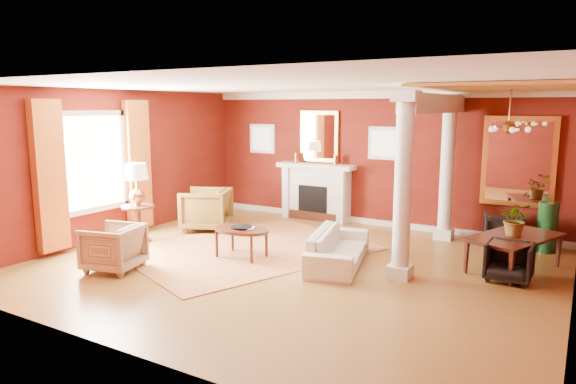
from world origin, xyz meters
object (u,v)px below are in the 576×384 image
Objects in this scene: armchair_stripe at (113,245)px; side_table at (137,189)px; armchair_leopard at (206,207)px; sofa at (339,242)px; coffee_table at (241,231)px; dining_table at (516,243)px.

side_table reaches higher than armchair_stripe.
side_table is at bearing -42.00° from armchair_leopard.
armchair_leopard is (-3.43, 0.79, 0.10)m from sofa.
coffee_table is 2.38m from side_table.
dining_table reaches higher than sofa.
armchair_leopard is at bearing 175.21° from armchair_stripe.
armchair_stripe is at bearing 141.94° from dining_table.
armchair_stripe is 6.36m from dining_table.
armchair_stripe reaches higher than sofa.
sofa reaches higher than coffee_table.
sofa is 4.01m from side_table.
coffee_table is at bearing 133.04° from dining_table.
side_table is 6.71m from dining_table.
sofa is at bearing 17.06° from coffee_table.
sofa is at bearing 110.93° from armchair_stripe.
sofa is 1.67m from coffee_table.
sofa is at bearing 9.36° from side_table.
dining_table is at bearing 21.26° from coffee_table.
armchair_stripe is (-2.95, -2.08, 0.02)m from sofa.
armchair_stripe is at bearing -56.43° from side_table.
sofa is 3.52m from armchair_leopard.
coffee_table is (1.35, 1.58, 0.07)m from armchair_stripe.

